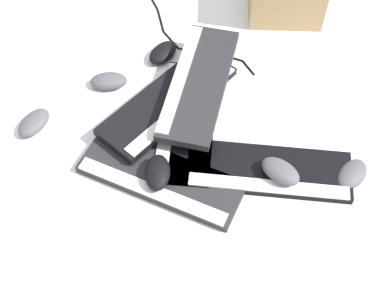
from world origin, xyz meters
name	(u,v)px	position (x,y,z in m)	size (l,w,h in m)	color
ground_plane	(175,167)	(0.00, 0.00, 0.00)	(3.20, 3.20, 0.00)	silver
keyboard_0	(268,172)	(0.25, 0.00, 0.01)	(0.44, 0.16, 0.03)	black
keyboard_1	(187,122)	(0.02, 0.15, 0.01)	(0.16, 0.44, 0.03)	black
keyboard_2	(161,178)	(-0.03, -0.05, 0.01)	(0.46, 0.29, 0.03)	#232326
keyboard_3	(169,101)	(-0.04, 0.19, 0.04)	(0.39, 0.44, 0.03)	black
keyboard_4	(198,83)	(0.04, 0.24, 0.07)	(0.22, 0.46, 0.03)	#232326
mouse_0	(163,53)	(-0.08, 0.41, 0.02)	(0.11, 0.07, 0.04)	black
mouse_1	(280,171)	(0.28, -0.02, 0.05)	(0.11, 0.07, 0.04)	#4C4C51
mouse_2	(109,81)	(-0.23, 0.28, 0.02)	(0.11, 0.07, 0.04)	#4C4C51
mouse_3	(352,176)	(0.47, 0.00, 0.02)	(0.11, 0.07, 0.04)	#4C4C51
mouse_4	(158,172)	(-0.04, -0.05, 0.05)	(0.11, 0.07, 0.04)	black
mouse_5	(34,123)	(-0.41, 0.11, 0.02)	(0.11, 0.07, 0.04)	#4C4C51
cable_0	(188,35)	(-0.01, 0.51, 0.00)	(0.39, 0.38, 0.01)	black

